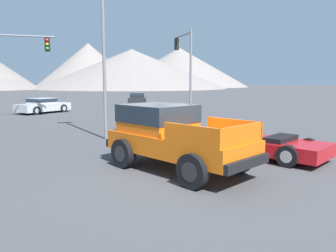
% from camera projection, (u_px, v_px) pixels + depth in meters
% --- Properties ---
extents(ground_plane, '(320.00, 320.00, 0.00)m').
position_uv_depth(ground_plane, '(185.00, 173.00, 9.22)').
color(ground_plane, '#424244').
extents(orange_pickup_truck, '(3.73, 5.02, 1.88)m').
position_uv_depth(orange_pickup_truck, '(170.00, 133.00, 9.66)').
color(orange_pickup_truck, orange).
rests_on(orange_pickup_truck, ground_plane).
extents(red_convertible_car, '(3.70, 4.85, 0.99)m').
position_uv_depth(red_convertible_car, '(259.00, 144.00, 11.37)').
color(red_convertible_car, '#B21419').
rests_on(red_convertible_car, ground_plane).
extents(parked_car_dark, '(2.88, 4.73, 1.25)m').
position_uv_depth(parked_car_dark, '(137.00, 98.00, 37.01)').
color(parked_car_dark, '#232328').
rests_on(parked_car_dark, ground_plane).
extents(parked_car_silver, '(4.39, 4.06, 1.22)m').
position_uv_depth(parked_car_silver, '(43.00, 105.00, 26.56)').
color(parked_car_silver, '#B7BABF').
rests_on(parked_car_silver, ground_plane).
extents(traffic_light_main, '(0.38, 3.43, 6.18)m').
position_uv_depth(traffic_light_main, '(185.00, 58.00, 24.00)').
color(traffic_light_main, slate).
rests_on(traffic_light_main, ground_plane).
extents(traffic_light_crosswalk, '(4.20, 0.38, 5.73)m').
position_uv_depth(traffic_light_crosswalk, '(15.00, 58.00, 21.18)').
color(traffic_light_crosswalk, slate).
rests_on(traffic_light_crosswalk, ground_plane).
extents(street_lamp_post, '(0.90, 0.24, 8.98)m').
position_uv_depth(street_lamp_post, '(103.00, 17.00, 13.97)').
color(street_lamp_post, slate).
rests_on(street_lamp_post, ground_plane).
extents(distant_mountain_range, '(153.07, 85.33, 20.19)m').
position_uv_depth(distant_mountain_range, '(65.00, 66.00, 117.89)').
color(distant_mountain_range, gray).
rests_on(distant_mountain_range, ground_plane).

